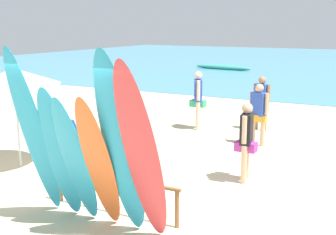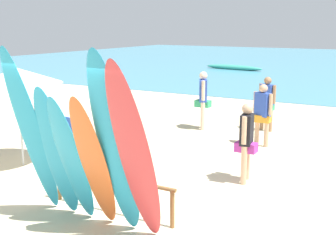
{
  "view_description": "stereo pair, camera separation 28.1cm",
  "coord_description": "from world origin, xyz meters",
  "views": [
    {
      "loc": [
        3.98,
        -5.69,
        3.05
      ],
      "look_at": [
        0.0,
        1.88,
        1.26
      ],
      "focal_mm": 47.92,
      "sensor_mm": 36.0,
      "label": 1
    },
    {
      "loc": [
        4.22,
        -5.56,
        3.05
      ],
      "look_at": [
        0.0,
        1.88,
        1.26
      ],
      "focal_mm": 47.92,
      "sensor_mm": 36.0,
      "label": 2
    }
  ],
  "objects": [
    {
      "name": "beachgoer_near_rack",
      "position": [
        0.82,
        5.27,
        0.91
      ],
      "size": [
        0.56,
        0.34,
        1.58
      ],
      "rotation": [
        0.0,
        0.0,
        2.73
      ],
      "color": "tan",
      "rests_on": "ground"
    },
    {
      "name": "beach_chair_red",
      "position": [
        -2.16,
        1.4,
        0.42
      ],
      "size": [
        0.62,
        0.81,
        0.8
      ],
      "rotation": [
        0.0,
        0.0,
        -0.17
      ],
      "color": "#B7B7BC",
      "rests_on": "ground"
    },
    {
      "name": "ground",
      "position": [
        0.0,
        14.0,
        0.0
      ],
      "size": [
        60.0,
        60.0,
        0.0
      ],
      "primitive_type": "plane",
      "color": "beige"
    },
    {
      "name": "beachgoer_strolling",
      "position": [
        0.42,
        6.92,
        0.9
      ],
      "size": [
        0.56,
        0.34,
        1.57
      ],
      "rotation": [
        0.0,
        0.0,
        5.89
      ],
      "color": "#9E704C",
      "rests_on": "ground"
    },
    {
      "name": "surfboard_teal_0",
      "position": [
        -0.98,
        -0.72,
        1.38
      ],
      "size": [
        0.5,
        0.99,
        2.77
      ],
      "primitive_type": "ellipsoid",
      "rotation": [
        0.32,
        0.0,
        0.03
      ],
      "color": "#289EC6",
      "rests_on": "ground"
    },
    {
      "name": "distant_boat",
      "position": [
        -6.91,
        23.06,
        0.15
      ],
      "size": [
        4.3,
        1.25,
        0.34
      ],
      "color": "teal",
      "rests_on": "ground"
    },
    {
      "name": "beachgoer_photographing",
      "position": [
        1.39,
        2.5,
        0.9
      ],
      "size": [
        0.41,
        0.59,
        1.57
      ],
      "rotation": [
        0.0,
        0.0,
        4.86
      ],
      "color": "tan",
      "rests_on": "ground"
    },
    {
      "name": "surfboard_teal_4",
      "position": [
        0.62,
        -0.7,
        1.39
      ],
      "size": [
        0.58,
        0.91,
        2.78
      ],
      "primitive_type": "ellipsoid",
      "rotation": [
        0.29,
        0.0,
        -0.01
      ],
      "color": "#289EC6",
      "rests_on": "ground"
    },
    {
      "name": "beach_umbrella",
      "position": [
        -3.22,
        1.09,
        1.97
      ],
      "size": [
        1.88,
        1.88,
        2.14
      ],
      "color": "silver",
      "rests_on": "ground"
    },
    {
      "name": "surfboard_orange_3",
      "position": [
        0.21,
        -0.67,
        1.06
      ],
      "size": [
        0.5,
        0.88,
        2.12
      ],
      "primitive_type": "ellipsoid",
      "rotation": [
        0.37,
        0.0,
        0.04
      ],
      "color": "orange",
      "rests_on": "ground"
    },
    {
      "name": "beachgoer_midbeach",
      "position": [
        -1.28,
        6.21,
        0.98
      ],
      "size": [
        0.44,
        0.59,
        1.7
      ],
      "rotation": [
        0.0,
        0.0,
        2.02
      ],
      "color": "beige",
      "rests_on": "ground"
    },
    {
      "name": "beach_chair_blue",
      "position": [
        -3.06,
        2.43,
        0.43
      ],
      "size": [
        0.66,
        0.77,
        0.83
      ],
      "rotation": [
        0.0,
        0.0,
        -0.27
      ],
      "color": "#B7B7BC",
      "rests_on": "ground"
    },
    {
      "name": "surfboard_red_5",
      "position": [
        1.01,
        -0.8,
        1.33
      ],
      "size": [
        0.54,
        1.03,
        2.67
      ],
      "primitive_type": "ellipsoid",
      "rotation": [
        0.35,
        0.0,
        -0.01
      ],
      "color": "#D13D42",
      "rests_on": "ground"
    },
    {
      "name": "surfboard_rack",
      "position": [
        0.0,
        0.0,
        0.49
      ],
      "size": [
        2.4,
        0.07,
        0.64
      ],
      "color": "brown",
      "rests_on": "ground"
    },
    {
      "name": "surfboard_teal_1",
      "position": [
        -0.57,
        -0.61,
        1.09
      ],
      "size": [
        0.55,
        0.75,
        2.19
      ],
      "primitive_type": "ellipsoid",
      "rotation": [
        0.29,
        0.0,
        0.03
      ],
      "color": "#289EC6",
      "rests_on": "ground"
    },
    {
      "name": "surfboard_teal_2",
      "position": [
        -0.25,
        -0.63,
        1.03
      ],
      "size": [
        0.6,
        0.82,
        2.07
      ],
      "primitive_type": "ellipsoid",
      "rotation": [
        0.33,
        0.0,
        -0.1
      ],
      "color": "#289EC6",
      "rests_on": "ground"
    }
  ]
}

